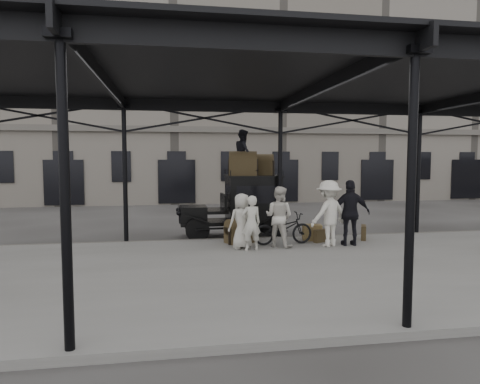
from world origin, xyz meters
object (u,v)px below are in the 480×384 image
at_px(porter_official, 351,213).
at_px(bicycle, 283,229).
at_px(steamer_trunk_roof_near, 243,165).
at_px(taxi, 244,203).
at_px(steamer_trunk_platform, 240,233).
at_px(porter_left, 251,223).

relative_size(porter_official, bicycle, 1.07).
bearing_deg(steamer_trunk_roof_near, bicycle, -56.44).
bearing_deg(porter_official, steamer_trunk_roof_near, -33.84).
height_order(bicycle, steamer_trunk_roof_near, steamer_trunk_roof_near).
relative_size(taxi, steamer_trunk_roof_near, 3.88).
distance_m(taxi, porter_official, 3.89).
xyz_separation_m(taxi, porter_official, (2.77, -2.72, -0.07)).
bearing_deg(bicycle, steamer_trunk_platform, 64.11).
xyz_separation_m(taxi, bicycle, (0.82, -2.24, -0.57)).
height_order(porter_official, steamer_trunk_platform, porter_official).
bearing_deg(porter_official, porter_left, 10.59).
distance_m(taxi, bicycle, 2.45).
xyz_separation_m(taxi, porter_left, (-0.30, -2.91, -0.27)).
bearing_deg(taxi, steamer_trunk_platform, -103.97).
height_order(porter_official, steamer_trunk_roof_near, steamer_trunk_roof_near).
xyz_separation_m(steamer_trunk_roof_near, steamer_trunk_platform, (-0.36, -1.51, -2.06)).
xyz_separation_m(porter_official, bicycle, (-1.96, 0.48, -0.50)).
bearing_deg(steamer_trunk_platform, taxi, 53.20).
height_order(bicycle, steamer_trunk_platform, bicycle).
bearing_deg(steamer_trunk_roof_near, steamer_trunk_platform, -93.95).
height_order(taxi, porter_left, taxi).
relative_size(taxi, porter_official, 1.85).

